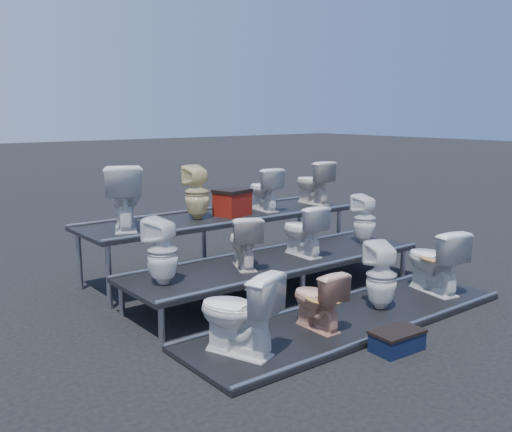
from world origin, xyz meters
TOP-DOWN VIEW (x-y plane):
  - ground at (0.00, 0.00)m, footprint 80.00×80.00m
  - tier_front at (0.00, -1.30)m, footprint 4.20×1.20m
  - tier_mid at (0.00, 0.00)m, footprint 4.20×1.20m
  - tier_back at (0.00, 1.30)m, footprint 4.20×1.20m
  - toilet_0 at (-1.59, -1.30)m, footprint 0.72×0.93m
  - toilet_1 at (-0.54, -1.30)m, footprint 0.38×0.65m
  - toilet_2 at (0.50, -1.30)m, footprint 0.47×0.47m
  - toilet_3 at (1.54, -1.30)m, footprint 0.62×0.90m
  - toilet_4 at (-1.69, 0.00)m, footprint 0.45×0.46m
  - toilet_5 at (-0.55, 0.00)m, footprint 0.60×0.74m
  - toilet_6 at (0.43, 0.00)m, footprint 0.41×0.69m
  - toilet_7 at (1.66, 0.00)m, footprint 0.32×0.33m
  - toilet_8 at (-1.52, 1.30)m, footprint 0.78×0.96m
  - toilet_9 at (-0.41, 1.30)m, footprint 0.37×0.38m
  - toilet_10 at (0.81, 1.30)m, footprint 0.47×0.70m
  - toilet_11 at (1.84, 1.30)m, footprint 0.43×0.72m
  - red_crate at (0.16, 1.24)m, footprint 0.55×0.48m
  - step_stool at (-0.22, -2.12)m, footprint 0.53×0.34m

SIDE VIEW (x-z plane):
  - ground at x=0.00m, z-range 0.00..0.00m
  - tier_front at x=0.00m, z-range 0.00..0.06m
  - step_stool at x=-0.22m, z-range 0.00..0.19m
  - tier_mid at x=0.00m, z-range 0.00..0.46m
  - toilet_1 at x=-0.54m, z-range 0.06..0.72m
  - tier_back at x=0.00m, z-range 0.00..0.86m
  - toilet_2 at x=0.50m, z-range 0.06..0.86m
  - toilet_0 at x=-1.59m, z-range 0.06..0.89m
  - toilet_3 at x=1.54m, z-range 0.06..0.90m
  - toilet_5 at x=-0.55m, z-range 0.46..1.12m
  - toilet_6 at x=0.43m, z-range 0.46..1.15m
  - toilet_7 at x=1.66m, z-range 0.46..1.17m
  - toilet_4 at x=-1.69m, z-range 0.46..1.22m
  - red_crate at x=0.16m, z-range 0.86..1.20m
  - toilet_10 at x=0.81m, z-range 0.86..1.52m
  - toilet_11 at x=1.84m, z-range 0.86..1.58m
  - toilet_9 at x=-0.41m, z-range 0.86..1.63m
  - toilet_8 at x=-1.52m, z-range 0.86..1.71m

